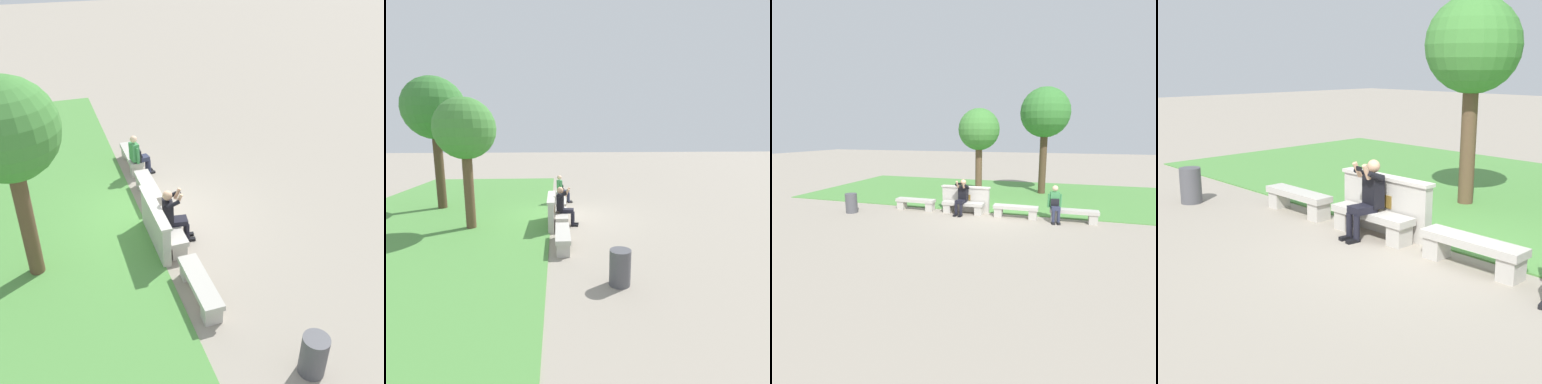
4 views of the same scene
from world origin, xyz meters
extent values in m
plane|color=gray|center=(0.00, 0.00, 0.00)|extent=(80.00, 80.00, 0.00)
cube|color=#B7B2A8|center=(-3.00, 0.00, 0.39)|extent=(1.61, 0.40, 0.12)
cube|color=#B7B2A8|center=(-3.62, 0.00, 0.17)|extent=(0.28, 0.34, 0.33)
cube|color=#B7B2A8|center=(-2.38, 0.00, 0.17)|extent=(0.28, 0.34, 0.33)
cube|color=#B7B2A8|center=(-1.00, 0.00, 0.39)|extent=(1.61, 0.40, 0.12)
cube|color=#B7B2A8|center=(-1.62, 0.00, 0.17)|extent=(0.28, 0.34, 0.33)
cube|color=#B7B2A8|center=(-0.38, 0.00, 0.17)|extent=(0.28, 0.34, 0.33)
cube|color=#B7B2A8|center=(1.00, 0.00, 0.39)|extent=(1.61, 0.40, 0.12)
cube|color=#B7B2A8|center=(0.38, 0.00, 0.17)|extent=(0.28, 0.34, 0.33)
cube|color=#B7B2A8|center=(1.62, 0.00, 0.17)|extent=(0.28, 0.34, 0.33)
cube|color=#B7B2A8|center=(-1.00, 0.34, 0.47)|extent=(1.88, 0.18, 0.95)
cube|color=beige|center=(-1.00, 0.34, 0.98)|extent=(1.94, 0.24, 0.06)
cube|color=brown|center=(-1.00, 0.24, 0.59)|extent=(0.44, 0.02, 0.22)
cube|color=black|center=(-1.17, -0.43, 0.03)|extent=(0.13, 0.25, 0.06)
cylinder|color=black|center=(-1.16, -0.36, 0.24)|extent=(0.11, 0.11, 0.42)
cube|color=black|center=(-0.98, -0.46, 0.03)|extent=(0.13, 0.25, 0.06)
cylinder|color=black|center=(-0.97, -0.39, 0.24)|extent=(0.11, 0.11, 0.42)
cube|color=black|center=(-1.04, -0.19, 0.51)|extent=(0.36, 0.46, 0.12)
cube|color=black|center=(-1.01, 0.04, 0.79)|extent=(0.37, 0.27, 0.56)
sphere|color=tan|center=(-1.01, 0.04, 1.21)|extent=(0.22, 0.22, 0.22)
cylinder|color=black|center=(-1.21, -0.03, 1.08)|extent=(0.13, 0.32, 0.21)
cylinder|color=tan|center=(-1.16, -0.18, 1.16)|extent=(0.12, 0.20, 0.27)
cylinder|color=black|center=(-0.83, -0.09, 1.08)|extent=(0.13, 0.32, 0.21)
cylinder|color=tan|center=(-0.92, -0.22, 1.16)|extent=(0.08, 0.18, 0.27)
cube|color=black|center=(-1.05, -0.26, 1.20)|extent=(0.15, 0.03, 0.08)
cylinder|color=brown|center=(-1.15, 2.96, 1.32)|extent=(0.31, 0.31, 2.65)
sphere|color=#428438|center=(-1.15, 2.96, 3.22)|extent=(1.90, 1.90, 1.90)
cylinder|color=#4C4C51|center=(-5.19, -1.13, 0.38)|extent=(0.44, 0.44, 0.75)
camera|label=1|loc=(-9.13, 2.31, 6.26)|focal=42.00mm
camera|label=2|loc=(-10.82, 0.12, 3.06)|focal=28.00mm
camera|label=3|loc=(2.32, -10.65, 3.00)|focal=28.00mm
camera|label=4|loc=(5.02, -6.23, 2.86)|focal=50.00mm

